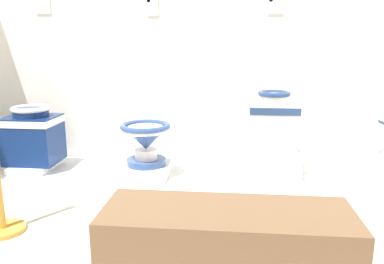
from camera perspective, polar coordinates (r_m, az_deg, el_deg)
name	(u,v)px	position (r m, az deg, el deg)	size (l,w,h in m)	color
display_platform	(209,181)	(2.86, 2.48, -7.33)	(3.55, 0.75, 0.09)	white
plinth_block_central_ornate	(36,165)	(3.23, -22.19, -4.57)	(0.29, 0.39, 0.05)	white
antique_toilet_central_ornate	(33,134)	(3.17, -22.57, -0.26)	(0.38, 0.33, 0.44)	navy
plinth_block_tall_cobalt	(147,170)	(2.83, -6.76, -5.69)	(0.32, 0.34, 0.09)	white
antique_toilet_tall_cobalt	(146,138)	(2.77, -6.90, -0.96)	(0.36, 0.36, 0.30)	#304C89
plinth_block_leftmost	(271,162)	(2.87, 11.64, -4.35)	(0.39, 0.30, 0.21)	white
antique_toilet_leftmost	(273,120)	(2.80, 11.93, 1.71)	(0.34, 0.26, 0.41)	white
info_placard_first	(42,4)	(3.44, -21.37, 17.29)	(0.13, 0.01, 0.14)	white
info_placard_second	(152,6)	(3.15, -5.90, 18.12)	(0.09, 0.01, 0.14)	white
info_placard_third	(276,5)	(3.10, 12.33, 17.97)	(0.12, 0.01, 0.12)	white
museum_bench	(226,256)	(1.63, 5.12, -17.85)	(0.99, 0.36, 0.40)	brown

